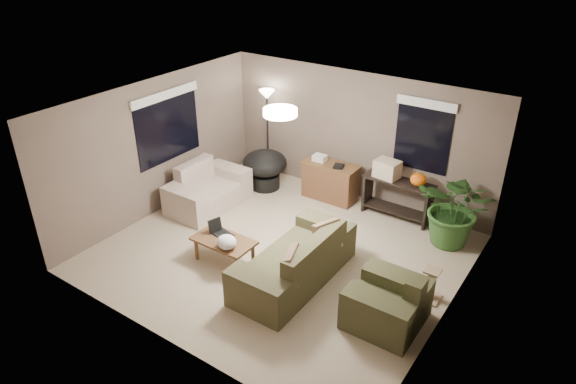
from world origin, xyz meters
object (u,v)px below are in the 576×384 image
Objects in this scene: floor_lamp at (267,105)px; houseplant at (455,217)px; armchair at (388,304)px; coffee_table at (224,243)px; cat_scratching_post at (430,286)px; desk at (330,181)px; main_sofa at (297,264)px; loveseat at (207,192)px; papasan_chair at (265,167)px; console_table at (397,196)px.

houseplant is (4.12, -0.34, -1.07)m from floor_lamp.
coffee_table is at bearing -176.36° from armchair.
houseplant is at bearing 97.47° from cat_scratching_post.
desk is at bearing -3.93° from floor_lamp.
armchair reaches higher than coffee_table.
armchair is 2.76m from coffee_table.
coffee_table is at bearing -162.07° from cat_scratching_post.
floor_lamp is at bearing 155.89° from cat_scratching_post.
houseplant is at bearing 87.78° from armchair.
main_sofa is 2.00× the size of desk.
main_sofa is 1.97m from cat_scratching_post.
loveseat is at bearing 140.14° from coffee_table.
main_sofa is 2.16× the size of papasan_chair.
papasan_chair is 4.35m from cat_scratching_post.
main_sofa is at bearing -46.89° from floor_lamp.
houseplant reaches higher than armchair.
armchair is 0.77× the size of console_table.
loveseat is at bearing 165.87° from armchair.
papasan_chair reaches higher than desk.
loveseat is 2.14m from floor_lamp.
floor_lamp reaches higher than houseplant.
houseplant is (1.62, 2.33, 0.23)m from main_sofa.
coffee_table is 0.77× the size of console_table.
cat_scratching_post is (0.30, 0.81, -0.08)m from armchair.
armchair is 0.87m from cat_scratching_post.
houseplant is (2.54, -0.23, 0.15)m from desk.
desk is 3.30m from cat_scratching_post.
main_sofa is 3.16m from papasan_chair.
houseplant is (1.16, -0.30, 0.09)m from console_table.
coffee_table is 2.69m from papasan_chair.
coffee_table is 3.42m from floor_lamp.
floor_lamp is 1.41× the size of houseplant.
coffee_table is 2.83m from desk.
houseplant reaches higher than loveseat.
armchair reaches higher than papasan_chair.
cat_scratching_post is (3.05, 0.99, -0.14)m from coffee_table.
floor_lamp is at bearing 176.07° from desk.
desk is 1.08× the size of papasan_chair.
coffee_table is (-1.22, -0.26, 0.06)m from main_sofa.
floor_lamp reaches higher than armchair.
cat_scratching_post is at bearing -54.27° from console_table.
loveseat is at bearing 176.80° from cat_scratching_post.
console_table is at bearing 111.40° from armchair.
desk is 1.38m from papasan_chair.
houseplant is (2.84, 2.59, 0.17)m from coffee_table.
armchair is 4.43m from papasan_chair.
floor_lamp reaches higher than loveseat.
main_sofa is 1.25m from coffee_table.
desk is 0.58× the size of floor_lamp.
houseplant reaches higher than cat_scratching_post.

